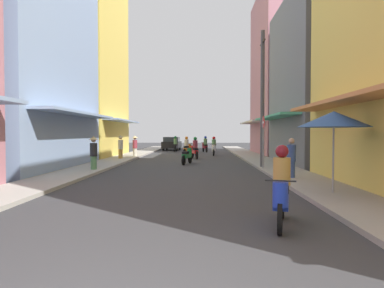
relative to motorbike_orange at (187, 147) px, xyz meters
name	(u,v)px	position (x,y,z in m)	size (l,w,h in m)	color
ground_plane	(187,163)	(0.31, -7.89, -0.70)	(96.69, 96.69, 0.00)	#38383A
sidewalk_left	(110,162)	(-4.42, -7.89, -0.64)	(2.00, 51.95, 0.12)	#ADA89E
sidewalk_right	(265,162)	(5.04, -7.89, -0.64)	(2.00, 51.95, 0.12)	#9E9991
building_left_mid	(10,31)	(-8.41, -11.66, 6.23)	(7.05, 9.70, 13.89)	#8CA5CC
building_left_far	(78,67)	(-8.41, -2.03, 6.33)	(7.05, 8.89, 14.08)	#EFD159
building_right_mid	(335,82)	(9.03, -8.23, 4.14)	(7.05, 8.66, 9.70)	slate
building_right_far	(293,74)	(9.03, 1.17, 6.19)	(7.05, 9.15, 13.80)	#B7727F
motorbike_orange	(187,147)	(0.00, 0.00, 0.00)	(0.74, 1.74, 1.58)	black
motorbike_black	(176,145)	(-1.37, 5.28, 0.00)	(0.55, 1.81, 1.58)	black
motorbike_blue	(281,190)	(2.76, -22.15, 0.00)	(0.67, 1.77, 1.58)	black
motorbike_red	(195,149)	(0.70, -3.88, 0.00)	(0.69, 1.76, 1.58)	black
motorbike_green	(187,156)	(0.35, -8.51, -0.20)	(0.68, 1.77, 0.96)	black
motorbike_maroon	(205,145)	(1.53, 4.92, 0.00)	(0.65, 1.78, 1.58)	black
motorbike_white	(214,147)	(2.21, -0.35, 0.00)	(0.55, 1.81, 1.58)	black
parked_car	(172,143)	(-2.07, 9.04, 0.04)	(1.92, 4.16, 1.45)	black
pedestrian_midway	(94,152)	(-3.89, -12.77, 0.24)	(0.44, 0.44, 1.68)	#598C59
pedestrian_foreground	(120,146)	(-4.32, -5.52, 0.26)	(0.44, 0.44, 1.70)	#BF8C3F
pedestrian_far	(291,159)	(4.65, -15.57, 0.11)	(0.34, 0.34, 1.63)	#334C8C
pedestrian_crossing	(135,145)	(-3.77, -3.27, 0.23)	(0.44, 0.44, 1.65)	beige
vendor_umbrella	(334,119)	(4.96, -18.98, 1.51)	(2.03, 2.03, 2.44)	#99999E
utility_pole	(262,99)	(4.29, -11.19, 2.88)	(0.20, 1.20, 7.02)	#4C4C4F
street_sign_no_entry	(263,135)	(4.19, -12.05, 1.01)	(0.07, 0.60, 2.65)	gray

